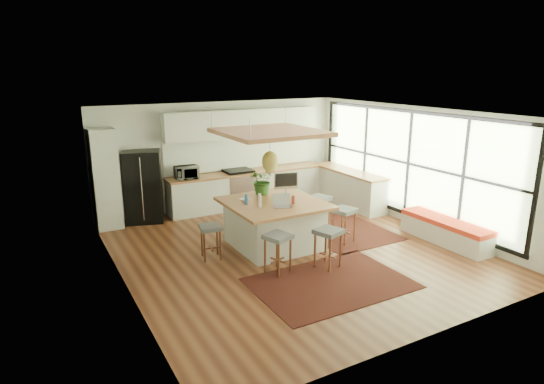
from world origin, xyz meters
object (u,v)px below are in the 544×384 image
stool_near_right (328,249)px  stool_right_front (343,225)px  stool_left_side (211,241)px  island_plant (262,183)px  stool_right_back (318,213)px  monitor (286,182)px  microwave (187,171)px  fridge (143,183)px  island (274,224)px  laptop (283,201)px  stool_near_left (278,253)px

stool_near_right → stool_right_front: bearing=40.4°
stool_left_side → island_plant: size_ratio=1.07×
stool_right_front → stool_left_side: (-2.73, 0.52, 0.00)m
stool_right_back → stool_near_right: bearing=-120.0°
monitor → microwave: (-1.35, 2.40, -0.08)m
stool_right_back → stool_left_side: (-2.75, -0.42, 0.00)m
stool_near_right → stool_right_back: 2.11m
fridge → stool_left_side: bearing=-61.2°
stool_right_front → monitor: 1.49m
fridge → stool_left_side: 2.93m
monitor → stool_left_side: bearing=-153.6°
fridge → island: (1.90, -2.83, -0.46)m
stool_near_right → stool_left_side: (-1.70, 1.40, 0.00)m
microwave → island_plant: bearing=-62.2°
microwave → island_plant: size_ratio=0.89×
fridge → stool_right_back: bearing=-18.1°
stool_near_right → monitor: (0.16, 1.75, 0.83)m
monitor → stool_right_front: bearing=-29.5°
laptop → stool_right_front: bearing=11.8°
stool_near_right → stool_left_side: stool_near_right is taller
microwave → stool_left_side: bearing=-95.8°
monitor → microwave: monitor is taller
stool_right_front → laptop: 1.56m
stool_left_side → monitor: monitor is taller
fridge → island: size_ratio=0.91×
microwave → island_plant: 2.32m
stool_left_side → island_plant: island_plant is taller
island → stool_right_back: (1.39, 0.44, -0.11)m
stool_right_front → island_plant: island_plant is taller
stool_near_left → monitor: monitor is taller
stool_right_front → stool_left_side: 2.78m
stool_near_left → laptop: (0.52, 0.74, 0.70)m
laptop → microwave: 3.26m
stool_near_left → stool_right_front: size_ratio=0.97×
stool_near_right → stool_right_front: stool_near_right is taller
stool_left_side → island_plant: 1.75m
laptop → microwave: (-0.83, 3.16, 0.06)m
monitor → island_plant: 0.51m
stool_right_back → stool_left_side: stool_right_back is taller
stool_near_left → microwave: microwave is taller
laptop → microwave: microwave is taller
fridge → stool_near_left: fridge is taller
microwave → stool_right_back: bearing=-41.5°
island → island_plant: (0.06, 0.64, 0.70)m
stool_right_back → laptop: (-1.42, -0.82, 0.70)m
stool_right_front → stool_left_side: size_ratio=1.10×
fridge → laptop: bearing=-41.9°
stool_near_left → laptop: 1.14m
stool_right_back → monitor: (-0.90, -0.07, 0.83)m
stool_near_left → stool_near_right: bearing=-16.6°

